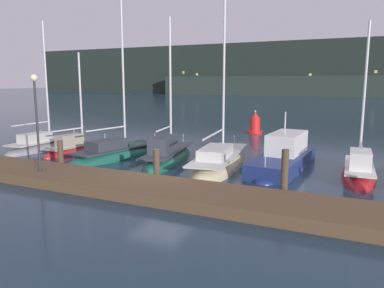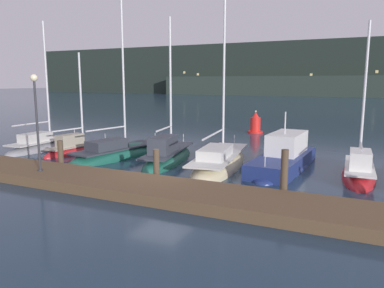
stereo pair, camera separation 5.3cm
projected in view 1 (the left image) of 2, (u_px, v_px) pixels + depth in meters
The scene contains 15 objects.
ground_plane at pixel (161, 181), 17.28m from camera, with size 400.00×400.00×0.00m, color #1E3347.
dock at pixel (136, 187), 15.45m from camera, with size 32.76×2.80×0.45m, color brown.
mooring_pile_1 at pixel (61, 155), 19.23m from camera, with size 0.28×0.28×1.54m, color #4C3D2D.
mooring_pile_2 at pixel (157, 166), 16.83m from camera, with size 0.28×0.28×1.53m, color #4C3D2D.
mooring_pile_3 at pixel (285, 175), 14.39m from camera, with size 0.28×0.28×1.97m, color #4C3D2D.
sailboat_berth_1 at pixel (44, 147), 25.30m from camera, with size 1.99×6.51×9.00m.
sailboat_berth_2 at pixel (77, 150), 24.09m from camera, with size 1.88×5.40×6.91m.
sailboat_berth_3 at pixel (118, 156), 22.54m from camera, with size 3.23×7.57×10.99m.
sailboat_berth_4 at pixel (168, 159), 21.31m from camera, with size 3.06×7.20×8.75m.
sailboat_berth_5 at pixel (220, 165), 19.97m from camera, with size 3.25×8.66×13.36m.
motorboat_berth_6 at pixel (283, 162), 19.66m from camera, with size 2.65×7.41×3.45m.
sailboat_berth_7 at pixel (359, 174), 17.79m from camera, with size 1.75×5.67×7.96m.
channel_buoy at pixel (255, 125), 33.14m from camera, with size 1.34×1.34×2.00m.
dock_lamppost at pixel (36, 108), 16.79m from camera, with size 0.32×0.32×4.39m.
hillside_backdrop at pixel (348, 70), 118.17m from camera, with size 240.00×23.00×17.31m.
Camera 1 is at (8.45, -14.55, 4.53)m, focal length 35.00 mm.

